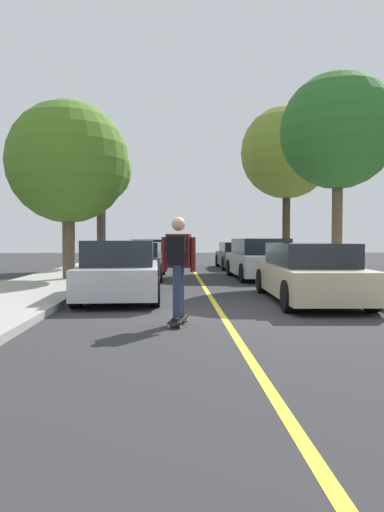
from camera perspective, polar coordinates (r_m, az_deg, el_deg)
The scene contains 16 objects.
ground at distance 8.94m, azimuth 3.67°, elevation -7.18°, with size 80.00×80.00×0.00m, color #2D2D30.
center_line at distance 12.89m, azimuth 1.83°, elevation -4.31°, with size 0.12×39.20×0.01m, color gold.
parked_car_left_nearest at distance 11.44m, azimuth -8.69°, elevation -1.75°, with size 2.01×4.49×1.40m.
parked_car_left_near at distance 17.12m, azimuth -6.56°, elevation -0.53°, with size 1.89×4.61×1.32m.
parked_car_left_far at distance 24.17m, azimuth -5.30°, elevation 0.29°, with size 1.97×4.09×1.41m.
parked_car_right_nearest at distance 11.10m, azimuth 14.03°, elevation -2.03°, with size 1.97×4.74×1.34m.
parked_car_right_near at distance 17.05m, azimuth 8.25°, elevation -0.36°, with size 2.05×4.41×1.45m.
parked_car_right_far at distance 22.98m, azimuth 5.52°, elevation 0.09°, with size 1.82×4.48×1.28m.
street_tree_left_nearest at distance 16.03m, azimuth -14.90°, elevation 10.94°, with size 3.96×3.96×5.78m.
street_tree_left_near at distance 22.87m, azimuth -11.06°, elevation 9.89°, with size 2.87×2.87×5.92m.
street_tree_right_nearest at distance 16.15m, azimuth 17.40°, elevation 14.28°, with size 3.70×3.70×6.61m.
street_tree_right_near at distance 22.66m, azimuth 11.49°, elevation 12.23°, with size 4.28×4.28×7.46m.
fire_hydrant at distance 16.72m, azimuth -11.84°, elevation -1.23°, with size 0.20×0.20×0.70m.
streetlamp at distance 20.89m, azimuth -10.70°, elevation 7.87°, with size 0.36×0.24×6.02m.
skateboard at distance 7.91m, azimuth -1.65°, elevation -7.75°, with size 0.38×0.87×0.10m.
skateboarder at distance 7.77m, azimuth -1.70°, elevation -0.62°, with size 0.59×0.71×1.70m.
Camera 1 is at (-0.91, -8.77, 1.44)m, focal length 32.78 mm.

